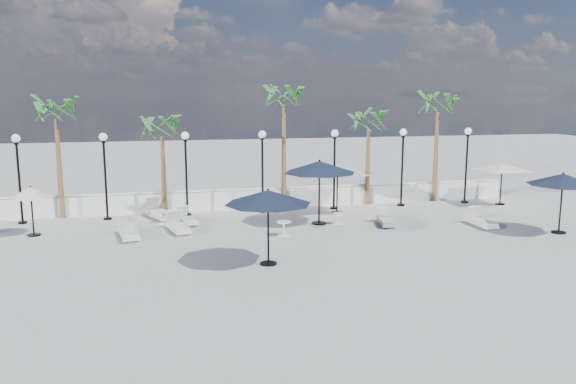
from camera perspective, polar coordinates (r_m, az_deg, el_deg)
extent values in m
plane|color=#A5A49F|center=(20.30, 0.73, -5.77)|extent=(100.00, 100.00, 0.00)
cube|color=silver|center=(27.36, -2.96, -0.72)|extent=(26.00, 0.30, 0.90)
cube|color=silver|center=(27.27, -2.97, 0.36)|extent=(26.00, 0.12, 0.08)
cylinder|color=black|center=(26.73, -25.34, -2.80)|extent=(0.36, 0.36, 0.10)
cylinder|color=black|center=(26.43, -25.61, 0.80)|extent=(0.10, 0.10, 3.50)
cylinder|color=black|center=(26.25, -25.89, 4.47)|extent=(0.18, 0.18, 0.10)
sphere|color=white|center=(26.23, -25.92, 4.92)|extent=(0.36, 0.36, 0.36)
cylinder|color=black|center=(26.18, -17.85, -2.57)|extent=(0.36, 0.36, 0.10)
cylinder|color=black|center=(25.88, -18.04, 1.11)|extent=(0.10, 0.10, 3.50)
cylinder|color=black|center=(25.69, -18.25, 4.86)|extent=(0.18, 0.18, 0.10)
sphere|color=white|center=(25.67, -18.27, 5.33)|extent=(0.36, 0.36, 0.36)
cylinder|color=black|center=(26.09, -10.17, -2.28)|extent=(0.36, 0.36, 0.10)
cylinder|color=black|center=(25.79, -10.28, 1.41)|extent=(0.10, 0.10, 3.50)
cylinder|color=black|center=(25.60, -10.40, 5.18)|extent=(0.18, 0.18, 0.10)
sphere|color=white|center=(25.59, -10.41, 5.65)|extent=(0.36, 0.36, 0.36)
cylinder|color=black|center=(26.47, -2.58, -1.96)|extent=(0.36, 0.36, 0.10)
cylinder|color=black|center=(26.18, -2.61, 1.69)|extent=(0.10, 0.10, 3.50)
cylinder|color=black|center=(25.99, -2.64, 5.40)|extent=(0.18, 0.18, 0.10)
sphere|color=white|center=(25.97, -2.64, 5.86)|extent=(0.36, 0.36, 0.36)
cylinder|color=black|center=(27.30, 4.67, -1.62)|extent=(0.36, 0.36, 0.10)
cylinder|color=black|center=(27.01, 4.72, 1.92)|extent=(0.10, 0.10, 3.50)
cylinder|color=black|center=(26.83, 4.77, 5.52)|extent=(0.18, 0.18, 0.10)
sphere|color=white|center=(26.81, 4.78, 5.96)|extent=(0.36, 0.36, 0.36)
cylinder|color=black|center=(28.53, 11.39, -1.28)|extent=(0.36, 0.36, 0.10)
cylinder|color=black|center=(28.26, 11.51, 2.10)|extent=(0.10, 0.10, 3.50)
cylinder|color=black|center=(28.09, 11.63, 5.54)|extent=(0.18, 0.18, 0.10)
sphere|color=white|center=(28.07, 11.64, 5.97)|extent=(0.36, 0.36, 0.36)
cylinder|color=black|center=(30.13, 17.48, -0.96)|extent=(0.36, 0.36, 0.10)
cylinder|color=black|center=(29.87, 17.65, 2.25)|extent=(0.10, 0.10, 3.50)
cylinder|color=black|center=(29.70, 17.82, 5.50)|extent=(0.18, 0.18, 0.10)
sphere|color=white|center=(29.69, 17.84, 5.90)|extent=(0.36, 0.36, 0.36)
cone|color=brown|center=(26.86, -22.20, 2.14)|extent=(0.28, 0.28, 4.40)
cone|color=brown|center=(26.55, -12.52, 1.69)|extent=(0.28, 0.28, 3.60)
cone|color=brown|center=(27.09, -0.42, 3.57)|extent=(0.28, 0.28, 5.00)
cone|color=brown|center=(28.40, 8.09, 2.55)|extent=(0.28, 0.28, 3.80)
cone|color=brown|center=(29.87, 14.77, 3.45)|extent=(0.28, 0.28, 4.60)
cube|color=silver|center=(22.59, -15.86, -4.13)|extent=(0.92, 1.96, 0.10)
cube|color=silver|center=(22.32, -15.80, -4.00)|extent=(0.79, 1.35, 0.10)
cube|color=silver|center=(23.25, -16.12, -2.80)|extent=(0.65, 0.53, 0.59)
cube|color=silver|center=(23.11, -11.07, -3.64)|extent=(0.99, 1.91, 0.10)
cube|color=silver|center=(22.85, -10.92, -3.51)|extent=(0.82, 1.33, 0.10)
cube|color=silver|center=(23.73, -11.54, -2.40)|extent=(0.65, 0.55, 0.57)
cube|color=silver|center=(25.75, -12.93, -2.26)|extent=(1.52, 2.21, 0.11)
cube|color=silver|center=(25.47, -12.67, -2.10)|extent=(1.19, 1.57, 0.11)
cube|color=silver|center=(26.43, -13.75, -1.06)|extent=(0.81, 0.73, 0.66)
cube|color=silver|center=(24.44, -10.22, -2.91)|extent=(0.93, 1.70, 0.09)
cube|color=silver|center=(24.22, -10.07, -2.79)|extent=(0.77, 1.19, 0.09)
cube|color=silver|center=(24.99, -10.70, -1.89)|extent=(0.59, 0.50, 0.51)
cube|color=silver|center=(24.19, 9.91, -3.03)|extent=(0.86, 1.70, 0.09)
cube|color=silver|center=(23.96, 10.02, -2.92)|extent=(0.72, 1.18, 0.09)
cube|color=silver|center=(24.75, 9.65, -1.96)|extent=(0.58, 0.48, 0.51)
cube|color=silver|center=(24.94, 19.01, -3.01)|extent=(0.60, 1.78, 0.10)
cube|color=silver|center=(24.72, 19.32, -2.89)|extent=(0.56, 1.20, 0.10)
cube|color=silver|center=(25.47, 18.21, -1.89)|extent=(0.56, 0.42, 0.56)
cylinder|color=silver|center=(24.84, -12.65, -3.06)|extent=(0.37, 0.37, 0.03)
cylinder|color=silver|center=(24.80, -12.67, -2.59)|extent=(0.06, 0.06, 0.45)
cylinder|color=silver|center=(24.75, -12.69, -2.06)|extent=(0.48, 0.48, 0.03)
cylinder|color=silver|center=(22.12, -0.42, -4.41)|extent=(0.45, 0.45, 0.03)
cylinder|color=silver|center=(22.06, -0.42, -3.77)|extent=(0.07, 0.07, 0.54)
cylinder|color=silver|center=(22.00, -0.42, -3.06)|extent=(0.58, 0.58, 0.03)
cylinder|color=silver|center=(24.16, 5.10, -3.23)|extent=(0.38, 0.38, 0.03)
cylinder|color=silver|center=(24.11, 5.11, -2.73)|extent=(0.06, 0.06, 0.45)
cylinder|color=silver|center=(24.06, 5.12, -2.19)|extent=(0.49, 0.49, 0.03)
cylinder|color=black|center=(18.48, -2.00, -7.27)|extent=(0.55, 0.55, 0.06)
cylinder|color=black|center=(18.17, -2.02, -3.72)|extent=(0.07, 0.07, 2.41)
cone|color=black|center=(17.95, -2.04, -0.52)|extent=(2.86, 2.86, 0.44)
sphere|color=black|center=(17.91, -2.05, 0.25)|extent=(0.08, 0.08, 0.08)
cylinder|color=black|center=(24.11, 3.16, -3.18)|extent=(0.62, 0.62, 0.07)
cylinder|color=black|center=(23.86, 3.19, -0.14)|extent=(0.08, 0.08, 2.66)
cone|color=black|center=(23.69, 3.21, 2.55)|extent=(3.10, 3.10, 0.50)
sphere|color=black|center=(23.65, 3.22, 3.22)|extent=(0.09, 0.09, 0.09)
cylinder|color=black|center=(24.99, 25.78, -3.71)|extent=(0.55, 0.55, 0.06)
cylinder|color=black|center=(24.77, 25.98, -1.12)|extent=(0.07, 0.07, 2.36)
cone|color=black|center=(24.62, 26.16, 1.17)|extent=(2.75, 2.75, 0.44)
sphere|color=black|center=(24.58, 26.20, 1.74)|extent=(0.08, 0.08, 0.08)
cylinder|color=black|center=(26.44, 4.98, -2.05)|extent=(0.49, 0.49, 0.06)
cylinder|color=black|center=(26.25, 5.02, 0.22)|extent=(0.07, 0.07, 2.18)
pyramid|color=beige|center=(26.08, 5.05, 2.63)|extent=(4.82, 4.82, 0.33)
cylinder|color=black|center=(30.24, 20.71, -1.15)|extent=(0.47, 0.47, 0.05)
cylinder|color=black|center=(30.07, 20.83, 0.71)|extent=(0.06, 0.06, 2.04)
pyramid|color=beige|center=(29.94, 20.95, 2.69)|extent=(4.44, 4.44, 0.32)
cylinder|color=black|center=(24.28, -24.39, -3.99)|extent=(0.50, 0.50, 0.05)
cylinder|color=black|center=(24.09, -24.55, -1.87)|extent=(0.06, 0.06, 1.89)
cone|color=beige|center=(23.96, -24.68, -0.04)|extent=(1.62, 1.62, 0.40)
sphere|color=black|center=(23.93, -24.72, 0.49)|extent=(0.07, 0.07, 0.07)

